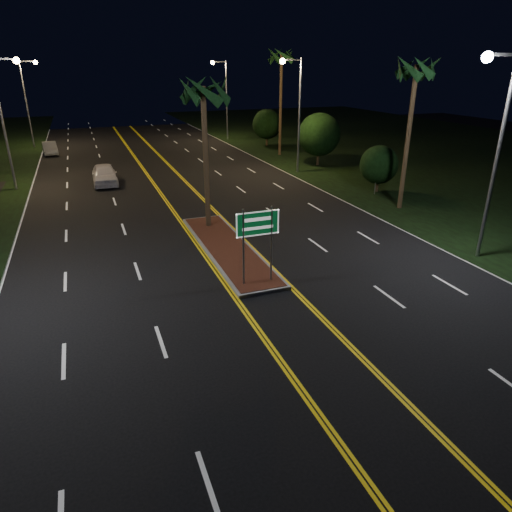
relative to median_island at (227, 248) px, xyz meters
name	(u,v)px	position (x,y,z in m)	size (l,w,h in m)	color
ground	(285,317)	(0.00, -7.00, -0.08)	(120.00, 120.00, 0.00)	black
grass_right	(449,152)	(30.00, 18.00, -0.08)	(40.00, 110.00, 0.01)	black
median_island	(227,248)	(0.00, 0.00, 0.00)	(2.25, 10.25, 0.17)	gray
highway_sign	(258,231)	(0.00, -4.20, 2.32)	(1.80, 0.08, 3.20)	gray
streetlight_left_mid	(6,109)	(-10.61, 17.00, 5.57)	(1.91, 0.44, 9.00)	gray
streetlight_left_far	(28,94)	(-10.61, 37.00, 5.57)	(1.91, 0.44, 9.00)	gray
streetlight_right_near	(495,136)	(10.61, -5.00, 5.57)	(1.91, 0.44, 9.00)	gray
streetlight_right_mid	(296,103)	(10.61, 15.00, 5.57)	(1.91, 0.44, 9.00)	gray
streetlight_right_far	(223,91)	(10.61, 35.00, 5.57)	(1.91, 0.44, 9.00)	gray
palm_median	(203,91)	(0.00, 3.50, 7.19)	(2.40, 2.40, 8.30)	#382819
palm_right_near	(417,70)	(12.50, 3.00, 8.13)	(2.40, 2.40, 9.30)	#382819
palm_right_far	(282,57)	(12.80, 23.00, 9.06)	(2.40, 2.40, 10.30)	#382819
shrub_near	(379,165)	(13.50, 7.00, 1.86)	(2.70, 2.70, 3.30)	#382819
shrub_mid	(319,135)	(14.00, 17.00, 2.64)	(3.78, 3.78, 4.62)	#382819
shrub_far	(267,124)	(13.80, 29.00, 2.25)	(3.24, 3.24, 3.96)	#382819
car_near	(104,173)	(-4.72, 16.28, 0.80)	(2.26, 5.28, 1.76)	white
car_far	(50,147)	(-9.13, 31.64, 0.64)	(1.86, 4.34, 1.45)	#ABAFB5
warning_sign	(377,168)	(13.00, 6.48, 1.78)	(1.14, 0.37, 2.82)	gray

